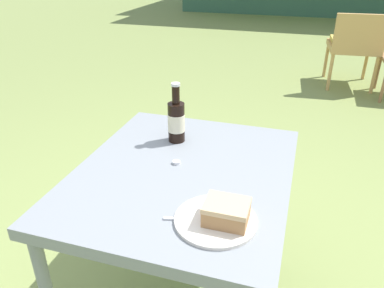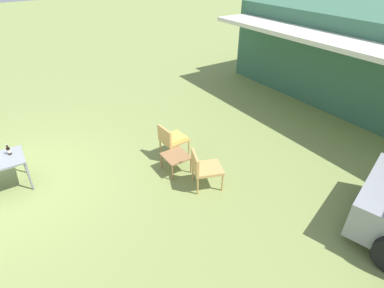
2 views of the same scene
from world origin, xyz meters
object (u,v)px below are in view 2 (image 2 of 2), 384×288
object	(u,v)px
wicker_chair_cushioned	(172,138)
garden_side_table	(176,157)
wicker_chair_plain	(204,167)
patio_table	(0,163)
cola_bottle_near	(9,151)

from	to	relation	value
wicker_chair_cushioned	garden_side_table	distance (m)	0.59
wicker_chair_cushioned	garden_side_table	world-z (taller)	wicker_chair_cushioned
wicker_chair_cushioned	wicker_chair_plain	xyz separation A→B (m)	(1.27, -0.02, -0.00)
wicker_chair_plain	garden_side_table	size ratio (longest dim) A/B	1.51
wicker_chair_plain	patio_table	world-z (taller)	wicker_chair_plain
wicker_chair_plain	wicker_chair_cushioned	bearing A→B (deg)	19.80
patio_table	cola_bottle_near	distance (m)	0.27
garden_side_table	cola_bottle_near	world-z (taller)	cola_bottle_near
patio_table	cola_bottle_near	xyz separation A→B (m)	(-0.10, 0.20, 0.16)
wicker_chair_plain	cola_bottle_near	xyz separation A→B (m)	(-2.18, -3.11, 0.30)
garden_side_table	wicker_chair_cushioned	bearing A→B (deg)	157.64
wicker_chair_plain	cola_bottle_near	world-z (taller)	cola_bottle_near
wicker_chair_cushioned	garden_side_table	xyz separation A→B (m)	(0.53, -0.22, -0.12)
wicker_chair_cushioned	wicker_chair_plain	world-z (taller)	same
garden_side_table	patio_table	world-z (taller)	patio_table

